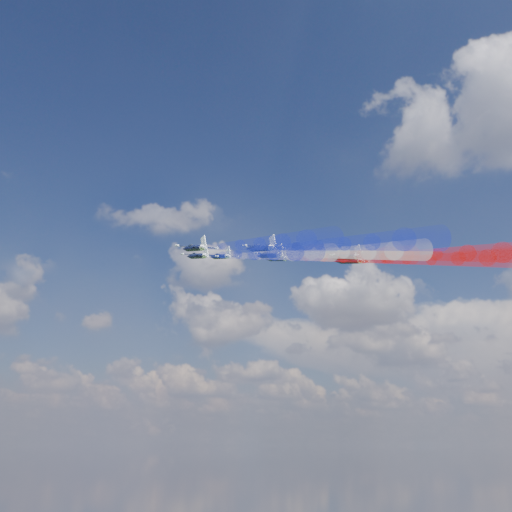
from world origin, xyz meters
The scene contains 16 objects.
jet_lead centered at (-26.26, 14.12, 174.53)m, with size 9.37×11.72×3.12m, color black, non-canonical shape.
trail_lead centered at (-2.18, 6.02, 168.57)m, with size 3.91×41.84×3.91m, color white, non-canonical shape.
jet_inner_left centered at (-20.03, -0.49, 170.11)m, with size 9.37×11.72×3.12m, color black, non-canonical shape.
trail_inner_left centered at (4.05, -8.59, 164.15)m, with size 3.91×41.84×3.91m, color #1826CF, non-canonical shape.
jet_inner_right centered at (-12.05, 20.16, 172.68)m, with size 9.37×11.72×3.12m, color black, non-canonical shape.
trail_inner_right centered at (12.03, 12.05, 166.73)m, with size 3.91×41.84×3.91m, color red, non-canonical shape.
jet_outer_left centered at (-8.80, -12.71, 166.85)m, with size 9.37×11.72×3.12m, color black, non-canonical shape.
trail_outer_left centered at (15.28, -20.81, 160.89)m, with size 3.91×41.84×3.91m, color #1826CF, non-canonical shape.
jet_center_third centered at (-3.21, 5.79, 168.50)m, with size 9.37×11.72×3.12m, color black, non-canonical shape.
trail_center_third centered at (20.87, -2.31, 162.54)m, with size 3.91×41.84×3.91m, color white, non-canonical shape.
jet_outer_right centered at (5.28, 26.41, 170.22)m, with size 9.37×11.72×3.12m, color black, non-canonical shape.
trail_outer_right centered at (29.35, 18.31, 164.27)m, with size 3.91×41.84×3.91m, color red, non-canonical shape.
jet_rear_left centered at (5.49, -8.15, 165.11)m, with size 9.37×11.72×3.12m, color black, non-canonical shape.
trail_rear_left centered at (29.57, -16.25, 159.15)m, with size 3.91×41.84×3.91m, color #1826CF, non-canonical shape.
jet_rear_right centered at (12.62, 12.15, 166.59)m, with size 9.37×11.72×3.12m, color black, non-canonical shape.
trail_rear_right centered at (36.70, 4.05, 160.63)m, with size 3.91×41.84×3.91m, color red, non-canonical shape.
Camera 1 is at (81.19, -101.85, 127.27)m, focal length 44.36 mm.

